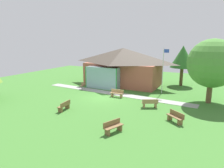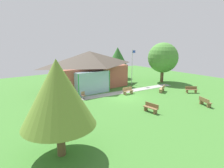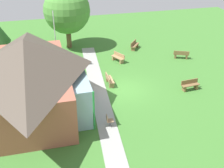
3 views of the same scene
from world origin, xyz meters
name	(u,v)px [view 1 (image 1 of 3)]	position (x,y,z in m)	size (l,w,h in m)	color
ground_plane	(104,98)	(0.00, 0.00, 0.00)	(44.00, 44.00, 0.00)	#3D752D
pavilion	(122,66)	(-0.83, 6.98, 2.70)	(10.96, 7.08, 5.19)	#A35642
footpath	(112,93)	(0.00, 2.03, 0.01)	(19.28, 1.30, 0.03)	#999993
flagpole	(163,69)	(5.34, 4.77, 2.97)	(0.64, 0.08, 5.38)	silver
bench_lawn_far_right	(175,117)	(8.19, -3.56, 0.40)	(1.45, 1.27, 0.84)	brown
bench_front_right	(113,127)	(4.66, -7.26, 0.40)	(0.99, 1.55, 0.84)	brown
bench_rear_near_path	(117,93)	(1.18, 0.89, 0.40)	(1.50, 0.44, 0.84)	#9E7A51
bench_front_center	(64,106)	(-1.23, -5.20, 0.40)	(0.58, 1.53, 0.84)	brown
bench_mid_right	(150,103)	(5.48, -1.03, 0.40)	(1.54, 1.06, 0.84)	#9E7A51
patio_chair_west	(82,86)	(-4.41, 2.27, 0.42)	(0.46, 0.46, 0.86)	#8C6B4C
tree_behind_pavilion_right	(183,57)	(6.78, 10.30, 3.99)	(3.33, 3.33, 5.53)	brown
tree_east_hedge	(212,64)	(10.41, 3.10, 3.99)	(4.78, 4.78, 6.39)	brown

